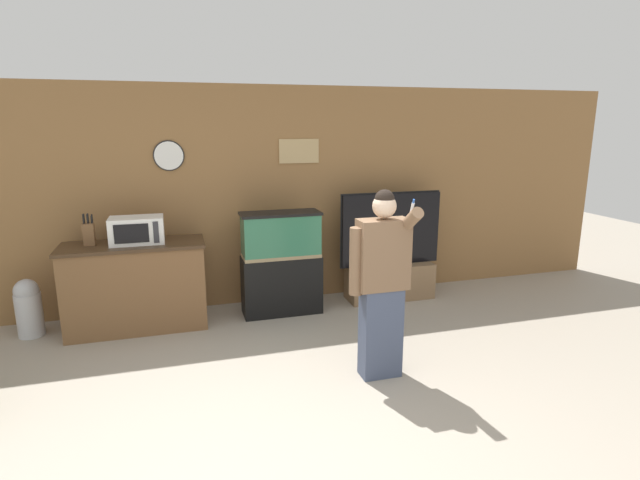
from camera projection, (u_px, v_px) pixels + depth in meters
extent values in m
plane|color=gray|center=(317.00, 459.00, 3.30)|extent=(18.00, 18.00, 0.00)
cube|color=olive|center=(244.00, 198.00, 5.93)|extent=(10.00, 0.06, 2.60)
cube|color=tan|center=(299.00, 151.00, 5.95)|extent=(0.49, 0.02, 0.29)
cylinder|color=white|center=(169.00, 156.00, 5.54)|extent=(0.31, 0.03, 0.31)
cylinder|color=black|center=(169.00, 156.00, 5.55)|extent=(0.34, 0.01, 0.34)
cube|color=brown|center=(136.00, 288.00, 5.31)|extent=(1.41, 0.55, 0.90)
cube|color=#3D2A19|center=(133.00, 245.00, 5.20)|extent=(1.45, 0.59, 0.03)
cube|color=white|center=(137.00, 230.00, 5.19)|extent=(0.54, 0.32, 0.28)
cube|color=black|center=(131.00, 234.00, 5.03)|extent=(0.33, 0.01, 0.19)
cube|color=#2D2D33|center=(156.00, 232.00, 5.09)|extent=(0.05, 0.01, 0.22)
cube|color=brown|center=(89.00, 234.00, 5.11)|extent=(0.11, 0.09, 0.23)
cylinder|color=black|center=(83.00, 219.00, 5.06)|extent=(0.02, 0.02, 0.10)
cylinder|color=black|center=(87.00, 219.00, 5.08)|extent=(0.02, 0.02, 0.09)
cylinder|color=black|center=(92.00, 220.00, 5.09)|extent=(0.02, 0.02, 0.08)
cylinder|color=black|center=(84.00, 218.00, 5.10)|extent=(0.02, 0.02, 0.10)
cylinder|color=black|center=(88.00, 218.00, 5.11)|extent=(0.02, 0.02, 0.10)
cylinder|color=black|center=(92.00, 218.00, 5.12)|extent=(0.02, 0.02, 0.09)
cube|color=black|center=(282.00, 285.00, 5.78)|extent=(0.90, 0.37, 0.67)
cube|color=#937F5B|center=(281.00, 255.00, 5.70)|extent=(0.87, 0.35, 0.04)
cube|color=#2D6B4C|center=(281.00, 235.00, 5.64)|extent=(0.87, 0.35, 0.50)
cube|color=black|center=(280.00, 214.00, 5.59)|extent=(0.90, 0.37, 0.03)
cube|color=brown|center=(389.00, 281.00, 6.29)|extent=(1.08, 0.40, 0.45)
cube|color=black|center=(391.00, 229.00, 6.14)|extent=(1.27, 0.05, 0.89)
cube|color=black|center=(390.00, 229.00, 6.16)|extent=(1.30, 0.01, 0.92)
cube|color=#424C66|center=(381.00, 332.00, 4.32)|extent=(0.35, 0.19, 0.80)
cube|color=brown|center=(383.00, 254.00, 4.16)|extent=(0.43, 0.21, 0.60)
sphere|color=beige|center=(384.00, 206.00, 4.06)|extent=(0.20, 0.20, 0.20)
sphere|color=black|center=(385.00, 199.00, 4.05)|extent=(0.16, 0.16, 0.16)
cylinder|color=brown|center=(356.00, 261.00, 4.10)|extent=(0.11, 0.11, 0.57)
cylinder|color=brown|center=(410.00, 221.00, 4.01)|extent=(0.10, 0.31, 0.26)
cylinder|color=white|center=(412.00, 209.00, 3.97)|extent=(0.02, 0.06, 0.11)
cylinder|color=#2856B2|center=(413.00, 202.00, 3.94)|extent=(0.02, 0.03, 0.05)
cylinder|color=#B7B7BC|center=(30.00, 315.00, 5.17)|extent=(0.26, 0.26, 0.46)
sphere|color=#ADADB2|center=(26.00, 291.00, 5.11)|extent=(0.24, 0.24, 0.24)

